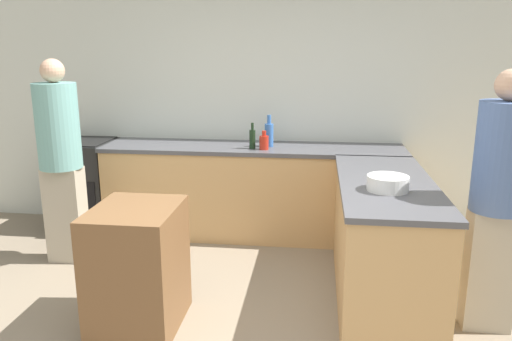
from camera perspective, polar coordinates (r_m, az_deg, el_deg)
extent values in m
cube|color=silver|center=(5.24, 0.12, 8.07)|extent=(8.00, 0.06, 2.70)
cube|color=tan|center=(5.07, -0.36, -2.56)|extent=(2.96, 0.63, 0.89)
cube|color=#4C4C51|center=(4.96, -0.37, 2.59)|extent=(2.99, 0.66, 0.04)
cube|color=tan|center=(3.96, 14.24, -7.91)|extent=(0.66, 1.72, 0.89)
cube|color=#4C4C51|center=(3.81, 14.66, -1.40)|extent=(0.69, 1.75, 0.04)
cube|color=black|center=(5.59, -18.93, -1.55)|extent=(0.60, 0.61, 0.93)
cube|color=black|center=(5.37, -20.23, -3.86)|extent=(0.50, 0.01, 0.52)
cube|color=black|center=(5.49, -19.31, 3.19)|extent=(0.55, 0.56, 0.01)
cube|color=brown|center=(3.55, -13.35, -10.73)|extent=(0.56, 0.67, 0.86)
cylinder|color=white|center=(3.54, 14.82, -1.40)|extent=(0.28, 0.28, 0.10)
cylinder|color=red|center=(4.78, 0.92, 3.20)|extent=(0.09, 0.09, 0.13)
cylinder|color=red|center=(4.77, 0.92, 4.27)|extent=(0.04, 0.04, 0.05)
cylinder|color=#386BB7|center=(4.92, 1.50, 4.06)|extent=(0.09, 0.09, 0.23)
cylinder|color=#386BB7|center=(4.90, 1.51, 5.86)|extent=(0.04, 0.04, 0.09)
cylinder|color=black|center=(4.82, -0.42, 3.59)|extent=(0.06, 0.06, 0.18)
cylinder|color=black|center=(4.80, -0.42, 5.06)|extent=(0.03, 0.03, 0.07)
cube|color=#ADA38E|center=(4.79, -20.86, -4.72)|extent=(0.33, 0.20, 0.86)
cylinder|color=#6BA39E|center=(4.61, -21.72, 4.73)|extent=(0.36, 0.36, 0.73)
sphere|color=tan|center=(4.56, -22.25, 10.52)|extent=(0.20, 0.20, 0.20)
cube|color=#ADA38E|center=(3.78, 25.08, -10.25)|extent=(0.32, 0.19, 0.85)
cylinder|color=#4C6699|center=(3.55, 26.37, 1.35)|extent=(0.35, 0.35, 0.72)
sphere|color=tan|center=(3.49, 27.19, 8.69)|extent=(0.20, 0.20, 0.20)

